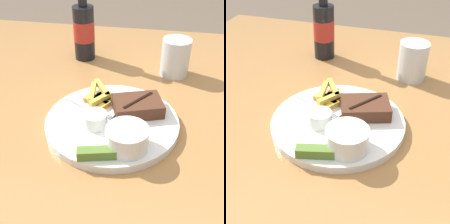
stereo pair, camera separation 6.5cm
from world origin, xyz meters
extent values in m
cube|color=#A87542|center=(0.00, 0.00, 0.73)|extent=(1.25, 1.21, 0.04)
cylinder|color=#A87542|center=(-0.56, 0.55, 0.36)|extent=(0.06, 0.06, 0.71)
cylinder|color=white|center=(0.00, 0.00, 0.76)|extent=(0.30, 0.30, 0.01)
cylinder|color=white|center=(0.00, 0.00, 0.77)|extent=(0.30, 0.30, 0.00)
cube|color=#512D1E|center=(0.05, 0.04, 0.78)|extent=(0.13, 0.11, 0.03)
cube|color=black|center=(0.05, 0.04, 0.80)|extent=(0.06, 0.08, 0.00)
cube|color=#E4A456|center=(-0.05, 0.06, 0.77)|extent=(0.07, 0.01, 0.01)
cube|color=tan|center=(-0.05, 0.06, 0.77)|extent=(0.02, 0.07, 0.01)
cube|color=gold|center=(-0.03, 0.03, 0.77)|extent=(0.04, 0.06, 0.01)
cube|color=#E0AE53|center=(-0.02, 0.06, 0.77)|extent=(0.06, 0.06, 0.01)
cube|color=gold|center=(-0.04, 0.10, 0.78)|extent=(0.05, 0.08, 0.01)
cube|color=gold|center=(-0.04, 0.05, 0.78)|extent=(0.05, 0.06, 0.01)
cube|color=gold|center=(-0.05, 0.07, 0.77)|extent=(0.04, 0.04, 0.01)
cube|color=gold|center=(-0.06, 0.08, 0.78)|extent=(0.02, 0.08, 0.01)
cube|color=#E8A756|center=(-0.05, 0.06, 0.77)|extent=(0.06, 0.04, 0.01)
cylinder|color=white|center=(0.04, -0.08, 0.79)|extent=(0.09, 0.09, 0.05)
cylinder|color=beige|center=(0.04, -0.08, 0.81)|extent=(0.08, 0.08, 0.01)
cylinder|color=silver|center=(-0.03, -0.03, 0.78)|extent=(0.05, 0.05, 0.03)
cylinder|color=#C67A4C|center=(-0.03, -0.03, 0.80)|extent=(0.05, 0.05, 0.01)
cube|color=#567A2D|center=(-0.01, -0.12, 0.78)|extent=(0.08, 0.04, 0.02)
cube|color=#B7B7BC|center=(-0.08, 0.04, 0.77)|extent=(0.09, 0.06, 0.00)
cube|color=#B7B7BC|center=(-0.02, 0.01, 0.77)|extent=(0.03, 0.02, 0.00)
cube|color=#B7B7BC|center=(-0.02, 0.01, 0.77)|extent=(0.03, 0.02, 0.00)
cube|color=#B7B7BC|center=(-0.02, 0.01, 0.77)|extent=(0.03, 0.02, 0.00)
cube|color=#B7B7BC|center=(0.04, 0.07, 0.77)|extent=(0.05, 0.11, 0.00)
cube|color=black|center=(0.01, -0.01, 0.77)|extent=(0.03, 0.06, 0.01)
cylinder|color=black|center=(-0.14, 0.33, 0.83)|extent=(0.06, 0.06, 0.16)
cylinder|color=#B22D23|center=(-0.14, 0.33, 0.84)|extent=(0.06, 0.06, 0.06)
cylinder|color=silver|center=(0.13, 0.27, 0.80)|extent=(0.08, 0.08, 0.10)
camera|label=1|loc=(0.10, -0.54, 1.19)|focal=50.00mm
camera|label=2|loc=(0.16, -0.53, 1.19)|focal=50.00mm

